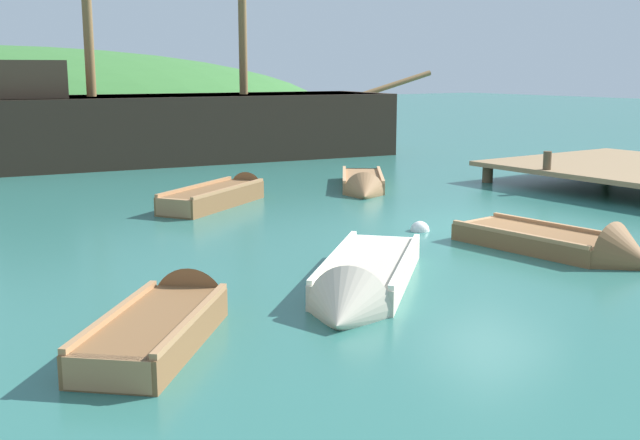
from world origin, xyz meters
TOP-DOWN VIEW (x-y plane):
  - ground_plane at (0.00, 0.00)m, footprint 120.00×120.00m
  - sailing_ship at (-0.63, 13.93)m, footprint 18.11×6.07m
  - rowboat_near_dock at (-0.48, -2.18)m, footprint 1.49×3.52m
  - rowboat_portside at (-4.66, -2.02)m, footprint 3.61×3.43m
  - rowboat_center at (-2.79, 5.49)m, footprint 3.70×2.75m
  - rowboat_far at (-7.48, -2.05)m, footprint 2.82×2.92m
  - rowboat_outer_left at (0.99, 5.25)m, footprint 2.96×3.53m
  - buoy_orange at (-6.43, -0.63)m, footprint 0.30×0.30m
  - buoy_white at (-1.21, 0.66)m, footprint 0.36×0.36m

SIDE VIEW (x-z plane):
  - ground_plane at x=0.00m, z-range 0.00..0.00m
  - buoy_orange at x=-6.43m, z-range -0.15..0.15m
  - buoy_white at x=-1.21m, z-range -0.18..0.18m
  - rowboat_outer_left at x=0.99m, z-range -0.40..0.57m
  - rowboat_near_dock at x=-0.48m, z-range -0.49..0.67m
  - rowboat_portside at x=-4.66m, z-range -0.41..0.64m
  - rowboat_far at x=-7.48m, z-range -0.34..0.58m
  - rowboat_center at x=-2.79m, z-range -0.30..0.59m
  - sailing_ship at x=-0.63m, z-range -5.69..7.34m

